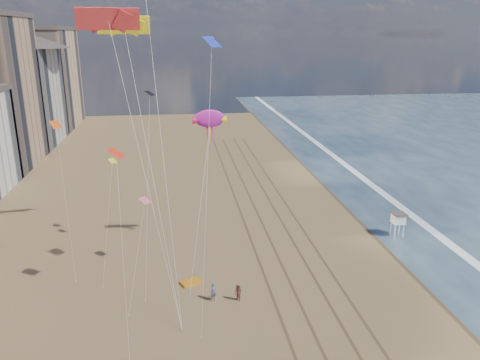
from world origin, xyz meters
The scene contains 9 objects.
wet_sand centered at (19.00, 40.00, 0.00)m, with size 260.00×260.00×0.00m, color #42301E.
foam centered at (23.20, 40.00, 0.00)m, with size 260.00×260.00×0.00m, color white.
tracks centered at (2.55, 30.00, 0.01)m, with size 7.68×120.00×0.01m.
lifeguard_stand centered at (17.70, 29.26, 2.44)m, with size 1.75×1.75×3.16m.
grounded_kite centered at (-9.19, 20.80, 0.12)m, with size 2.03×1.29×0.23m, color orange.
show_kite centered at (-6.25, 29.37, 15.84)m, with size 3.93×5.93×18.96m.
kite_flyer_a centered at (-7.06, 17.16, 0.96)m, with size 0.70×0.46×1.92m, color slate.
kite_flyer_b centered at (-4.68, 16.73, 0.88)m, with size 0.86×0.67×1.76m, color brown.
small_kites centered at (-14.03, 23.49, 16.41)m, with size 17.95×14.82×17.15m.
Camera 1 is at (-9.94, -23.11, 25.00)m, focal length 35.00 mm.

